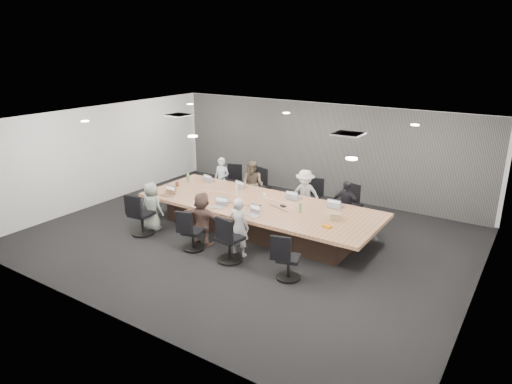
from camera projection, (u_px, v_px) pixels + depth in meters
The scene contains 41 objects.
floor at pixel (247, 238), 10.96m from camera, with size 10.00×8.00×0.00m, color black.
ceiling at pixel (246, 122), 10.08m from camera, with size 10.00×8.00×0.00m, color white.
wall_back at pixel (322, 150), 13.70m from camera, with size 10.00×2.80×0.00m, color silver.
wall_front at pixel (107, 243), 7.34m from camera, with size 10.00×2.80×0.00m, color silver.
wall_left at pixel (103, 154), 13.13m from camera, with size 8.00×2.80×0.00m, color silver.
wall_right at pixel (484, 228), 7.92m from camera, with size 8.00×2.80×0.00m, color silver.
curtain at pixel (320, 150), 13.64m from camera, with size 9.80×0.04×2.80m, color #5B5B5B.
conference_table at pixel (258, 216), 11.23m from camera, with size 6.00×2.20×0.74m.
chair_0 at pixel (229, 184), 13.70m from camera, with size 0.55×0.55×0.81m, color black, non-canonical shape.
chair_1 at pixel (259, 190), 13.13m from camera, with size 0.58×0.58×0.86m, color black, non-canonical shape.
chair_2 at pixel (310, 201), 12.28m from camera, with size 0.54×0.54×0.80m, color black, non-canonical shape.
chair_3 at pixel (350, 208), 11.69m from camera, with size 0.56×0.56×0.84m, color black, non-canonical shape.
chair_4 at pixel (142, 217), 11.05m from camera, with size 0.59×0.59×0.87m, color black, non-canonical shape.
chair_5 at pixel (193, 235), 10.23m from camera, with size 0.49×0.49×0.73m, color black, non-canonical shape.
chair_6 at pixel (230, 242), 9.67m from camera, with size 0.59×0.59×0.87m, color black, non-canonical shape.
chair_7 at pixel (288, 262), 8.95m from camera, with size 0.50×0.50×0.74m, color black, non-canonical shape.
person_0 at pixel (222, 180), 13.35m from camera, with size 0.47×0.31×1.30m, color silver.
laptop_0 at pixel (210, 181), 12.88m from camera, with size 0.30×0.21×0.02m, color #B2B2B7.
person_1 at pixel (253, 185), 12.77m from camera, with size 0.66×0.51×1.35m, color brown.
laptop_1 at pixel (241, 187), 12.31m from camera, with size 0.30×0.21×0.02m, color #B2B2B7.
person_2 at pixel (305, 195), 11.92m from camera, with size 0.87×0.50×1.35m, color silver.
laptop_2 at pixel (295, 198), 11.46m from camera, with size 0.32×0.22×0.02m, color #B2B2B7.
person_3 at pixel (345, 205), 11.35m from camera, with size 0.73×0.30×1.24m, color black.
laptop_3 at pixel (336, 206), 10.87m from camera, with size 0.34×0.23×0.02m, color #B2B2B7.
person_4 at pixel (152, 206), 11.27m from camera, with size 0.60×0.39×1.22m, color #93A090.
laptop_4 at pixel (167, 195), 11.67m from camera, with size 0.34×0.23×0.02m, color #8C6647.
person_5 at pixel (202, 219), 10.42m from camera, with size 1.18×0.37×1.27m, color brown.
laptop_5 at pixel (217, 207), 10.82m from camera, with size 0.31×0.22×0.02m, color #B2B2B7.
person_6 at pixel (239, 227), 9.88m from camera, with size 0.48×0.32×1.33m, color #B5B5B5.
laptop_6 at pixel (253, 216), 10.29m from camera, with size 0.30×0.20×0.02m, color #B2B2B7.
bottle_green_left at pixel (188, 177), 12.82m from camera, with size 0.07×0.07×0.27m, color #54934F.
bottle_green_right at pixel (300, 208), 10.46m from camera, with size 0.07×0.07×0.23m, color #54934F.
bottle_clear at pixel (236, 189), 11.79m from camera, with size 0.07×0.07×0.23m, color silver.
cup_white_far at pixel (265, 195), 11.52m from camera, with size 0.08×0.08×0.10m, color white.
cup_white_near at pixel (333, 218), 10.05m from camera, with size 0.09×0.09×0.11m, color white.
mug_brown at pixel (177, 184), 12.43m from camera, with size 0.10×0.10×0.12m, color brown.
mic_left at pixel (240, 206), 10.88m from camera, with size 0.14×0.09×0.03m, color black.
mic_right at pixel (283, 206), 10.88m from camera, with size 0.14×0.09×0.03m, color black.
stapler at pixel (258, 206), 10.81m from camera, with size 0.17×0.04×0.06m, color black.
canvas_bag at pixel (336, 217), 10.04m from camera, with size 0.27×0.17×0.15m, color #9A8A60.
snack_packet at pixel (327, 227), 9.64m from camera, with size 0.20×0.13×0.04m, color orange.
Camera 1 is at (5.70, -8.30, 4.46)m, focal length 32.00 mm.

